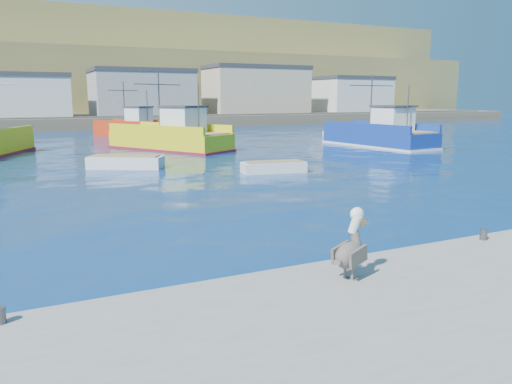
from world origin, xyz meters
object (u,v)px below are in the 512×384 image
Objects in this scene: trawler_yellow_b at (172,137)px; boat_orange at (133,127)px; skiff_far at (333,136)px; skiff_extra at (274,168)px; pelican at (351,249)px; trawler_blue at (381,135)px; skiff_mid at (126,163)px.

boat_orange is at bearing 89.73° from trawler_yellow_b.
skiff_extra is at bearing -131.99° from skiff_far.
pelican is (-5.67, -48.51, 0.13)m from boat_orange.
skiff_far is (1.23, 9.38, -0.76)m from trawler_blue.
skiff_mid is at bearing -151.15° from skiff_far.
skiff_mid is 9.37m from skiff_extra.
skiff_far is at bearing 11.98° from trawler_yellow_b.
boat_orange is at bearing 130.04° from trawler_blue.
boat_orange reaches higher than skiff_far.
skiff_far is at bearing 82.55° from trawler_blue.
skiff_far is 44.27m from pelican.
trawler_blue is 2.40× the size of skiff_mid.
trawler_yellow_b is 1.32× the size of boat_orange.
trawler_yellow_b is 2.46× the size of skiff_mid.
boat_orange is at bearing 148.24° from skiff_far.
skiff_mid is 23.06m from pelican.
boat_orange is 2.12× the size of skiff_far.
trawler_yellow_b reaches higher than pelican.
trawler_yellow_b is at bearing -90.27° from boat_orange.
pelican is (-5.60, -32.71, 0.13)m from trawler_yellow_b.
pelican reaches higher than skiff_mid.
trawler_yellow_b is 1.02× the size of trawler_blue.
trawler_blue is at bearing -49.96° from boat_orange.
trawler_blue is 1.29× the size of boat_orange.
trawler_blue is 2.90× the size of skiff_extra.
trawler_blue is 18.96m from skiff_extra.
boat_orange is 1.87× the size of skiff_mid.
boat_orange is 2.25× the size of skiff_extra.
skiff_mid is (-5.84, -9.67, -0.72)m from trawler_yellow_b.
trawler_yellow_b is at bearing -168.02° from skiff_far.
trawler_blue is 7.31× the size of pelican.
skiff_extra is (-17.37, -19.30, -0.01)m from skiff_far.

